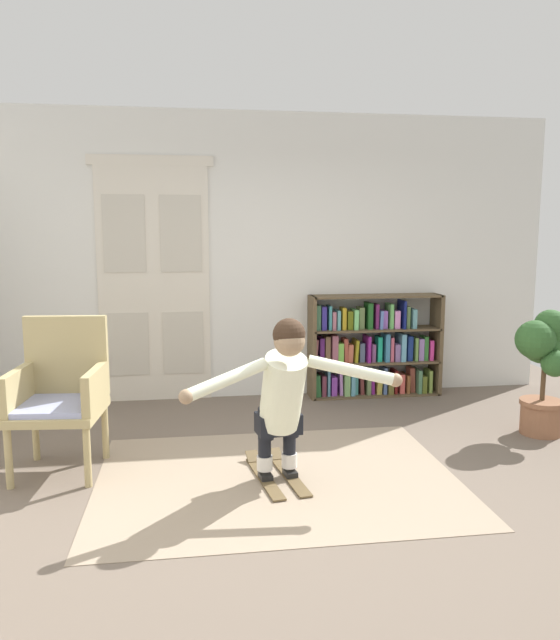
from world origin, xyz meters
name	(u,v)px	position (x,y,z in m)	size (l,w,h in m)	color
ground_plane	(314,500)	(0.00, 0.00, 0.00)	(7.20, 7.20, 0.00)	#685A4E
back_wall	(265,257)	(0.00, 2.60, 1.45)	(6.00, 0.10, 2.90)	silver
double_door	(154,280)	(-1.13, 2.54, 1.23)	(1.22, 0.05, 2.45)	beige
rug	(277,478)	(-0.19, 0.37, 0.00)	(2.50, 1.92, 0.01)	gray
bookshelf	(371,350)	(1.10, 2.39, 0.49)	(1.39, 0.30, 1.06)	brown
wicker_chair	(60,391)	(-1.70, 0.78, 0.58)	(0.65, 0.65, 1.10)	tan
potted_plant	(543,359)	(2.17, 1.01, 0.65)	(0.46, 0.49, 1.07)	brown
skis_pair	(276,474)	(-0.19, 0.40, 0.02)	(0.38, 0.80, 0.07)	brown
person_skier	(284,389)	(-0.16, 0.22, 0.68)	(1.45, 0.68, 1.10)	white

